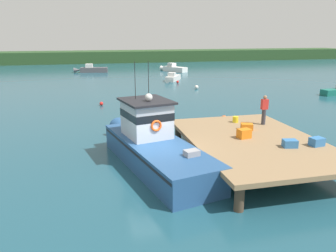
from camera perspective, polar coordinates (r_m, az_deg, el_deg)
The scene contains 17 objects.
ground_plane at distance 15.24m, azimuth -2.25°, elevation -7.80°, with size 200.00×200.00×0.00m, color #1E4C5B.
dock at distance 16.41m, azimuth 14.40°, elevation -2.57°, with size 6.00×9.00×1.20m.
main_fishing_boat at distance 15.83m, azimuth -2.75°, elevation -3.00°, with size 4.29×9.96×4.80m.
crate_stack_mid_dock at distance 16.27m, azimuth 24.23°, elevation -2.48°, with size 0.60×0.44×0.37m, color #3370B2.
crate_single_far at distance 15.62m, azimuth 20.24°, elevation -2.83°, with size 0.60×0.44×0.34m, color #3370B2.
crate_single_by_cleat at distance 17.79m, azimuth 13.41°, elevation -0.11°, with size 0.60×0.44×0.33m, color orange.
crate_stack_near_edge at distance 16.34m, azimuth 12.96°, elevation -1.27°, with size 0.60×0.44×0.44m, color orange.
bait_bucket at distance 19.14m, azimuth 11.53°, elevation 1.12°, with size 0.32×0.32×0.34m, color yellow.
deckhand_by_the_boat at distance 18.91m, azimuth 16.23°, elevation 2.78°, with size 0.36×0.22×1.63m.
moored_boat_far_left at distance 55.93m, azimuth 0.93°, elevation 9.86°, with size 3.86×5.07×1.37m.
moored_boat_mid_harbor at distance 44.50m, azimuth 0.77°, elevation 8.28°, with size 3.05×4.26×1.13m.
moored_boat_far_right at distance 55.90m, azimuth -13.01°, elevation 9.47°, with size 5.47×1.99×1.37m.
mooring_buoy_inshore at distance 42.42m, azimuth 1.67°, elevation 7.61°, with size 0.34×0.34×0.34m, color red.
mooring_buoy_outer at distance 23.71m, azimuth 9.62°, elevation 1.21°, with size 0.50×0.50×0.50m, color #EA5B19.
mooring_buoy_channel_marker at distance 29.57m, azimuth -11.39°, elevation 3.80°, with size 0.33×0.33×0.33m, color red.
mooring_buoy_spare_mooring at distance 37.91m, azimuth 4.93°, elevation 6.68°, with size 0.44×0.44×0.44m, color silver.
far_shoreline at distance 75.93m, azimuth -11.66°, elevation 11.61°, with size 120.00×8.00×2.40m, color #284723.
Camera 1 is at (-2.68, -13.73, 6.05)m, focal length 35.42 mm.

